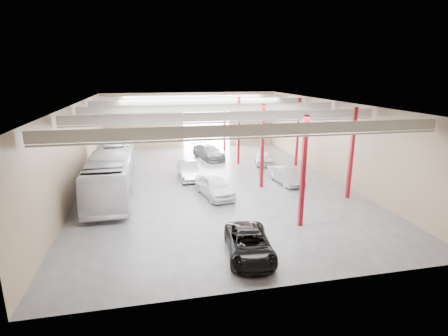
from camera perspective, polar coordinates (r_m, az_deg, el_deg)
name	(u,v)px	position (r m, az deg, el deg)	size (l,w,h in m)	color
depot_shell	(213,126)	(30.29, -1.76, 6.90)	(22.12, 32.12, 7.06)	#4C4C51
coach_bus	(112,172)	(29.00, -17.86, -0.67)	(3.00, 12.80, 3.57)	silver
black_sedan	(249,244)	(18.82, 4.12, -12.25)	(2.27, 4.92, 1.37)	black
car_row_a	(214,186)	(27.37, -1.57, -2.95)	(1.94, 4.83, 1.65)	white
car_row_b	(188,170)	(32.11, -5.86, -0.36)	(1.63, 4.69, 1.54)	#A8A9AD
car_row_c	(209,152)	(39.48, -2.54, 2.64)	(2.14, 5.26, 1.53)	slate
car_right_near	(286,175)	(31.11, 10.04, -1.13)	(1.53, 4.39, 1.45)	#A5A4A9
car_right_far	(264,157)	(37.48, 6.48, 1.86)	(1.79, 4.44, 1.51)	silver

